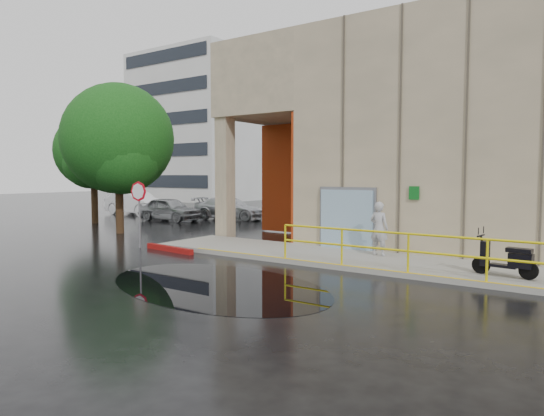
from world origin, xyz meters
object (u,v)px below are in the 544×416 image
Objects in this scene: car_a at (170,209)px; tree_near at (119,143)px; stop_sign at (139,199)px; red_curb at (169,249)px; car_b at (136,203)px; scooter at (506,249)px; person at (379,229)px; car_c at (230,208)px; tree_far at (93,153)px.

car_a is 0.59× the size of tree_near.
stop_sign is 2.26m from red_curb.
car_a is 5.14m from car_b.
car_b is at bearing 167.93° from scooter.
stop_sign is (-8.17, -2.56, 0.79)m from person.
tree_near is (-5.60, 2.34, 3.99)m from red_curb.
car_c is at bearing 92.20° from tree_near.
scooter is 0.39× the size of car_a.
tree_near is at bearing -176.81° from scooter.
person is at bearing -6.19° from tree_far.
scooter is 16.43m from tree_near.
stop_sign is at bearing -168.53° from car_c.
person reaches higher than scooter.
scooter is at bearing -130.54° from car_c.
tree_far reaches higher than stop_sign.
person is 15.81m from car_a.
car_a is (-18.69, 6.50, -0.16)m from scooter.
car_b is 7.27m from car_c.
tree_near reaches higher than car_c.
car_a reaches higher than car_c.
car_a is 5.14m from tree_far.
tree_far reaches higher than car_c.
car_a is (-6.73, 7.85, -1.10)m from stop_sign.
car_a is at bearing -12.05° from person.
stop_sign is at bearing 24.92° from person.
car_c is at bearing -41.88° from car_a.
tree_near reaches higher than car_a.
scooter is 24.93m from car_b.
person is at bearing -133.61° from car_c.
red_curb is (1.49, 0.05, -1.69)m from stop_sign.
stop_sign is 5.28m from tree_near.
person is 0.70× the size of stop_sign.
scooter is 19.79m from car_a.
car_b is (-4.88, 1.61, 0.11)m from car_a.
car_c is (-16.38, 9.17, -0.18)m from scooter.
car_c is (-12.59, 7.96, -0.34)m from person.
tree_far reaches higher than person.
car_b is (-13.11, 9.41, 0.70)m from red_curb.
tree_near is (7.51, -7.06, 3.29)m from car_b.
car_b is (-23.57, 8.11, -0.05)m from scooter.
car_b is 10.82m from tree_near.
stop_sign is 0.51× the size of car_b.
red_curb is 11.35m from car_a.
car_b is at bearing 70.70° from car_a.
scooter is (3.79, -1.21, -0.16)m from person.
tree_far is (2.67, -5.04, 3.01)m from car_b.
tree_near is at bearing 167.24° from stop_sign.
person is 0.28× the size of tree_far.
stop_sign is 15.01m from car_b.
tree_far is at bearing 171.22° from stop_sign.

